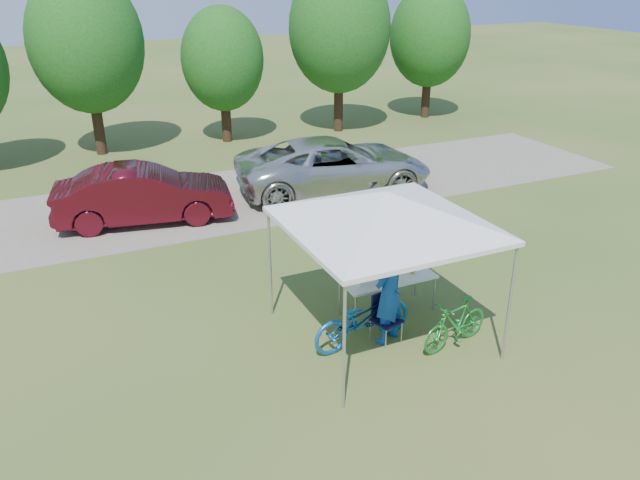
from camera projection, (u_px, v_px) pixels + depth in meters
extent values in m
plane|color=#2D5119|center=(380.00, 335.00, 11.17)|extent=(100.00, 100.00, 0.00)
cube|color=gray|center=(240.00, 197.00, 17.80)|extent=(24.00, 5.00, 0.02)
cylinder|color=#A5A5AA|center=(344.00, 348.00, 8.92)|extent=(0.05, 0.05, 2.10)
cylinder|color=#A5A5AA|center=(509.00, 305.00, 10.07)|extent=(0.05, 0.05, 2.10)
cylinder|color=#A5A5AA|center=(270.00, 265.00, 11.41)|extent=(0.05, 0.05, 2.10)
cylinder|color=#A5A5AA|center=(410.00, 237.00, 12.56)|extent=(0.05, 0.05, 2.10)
cube|color=silver|center=(385.00, 225.00, 10.30)|extent=(3.15, 3.15, 0.08)
pyramid|color=silver|center=(387.00, 191.00, 10.06)|extent=(4.53, 4.53, 0.55)
cylinder|color=#382314|center=(98.00, 125.00, 21.47)|extent=(0.36, 0.36, 2.03)
ellipsoid|color=#144711|center=(86.00, 42.00, 20.35)|extent=(3.71, 3.71, 4.64)
cylinder|color=#382314|center=(226.00, 120.00, 23.12)|extent=(0.36, 0.36, 1.61)
ellipsoid|color=#144711|center=(223.00, 59.00, 22.23)|extent=(2.94, 2.94, 3.68)
cylinder|color=#382314|center=(338.00, 104.00, 24.50)|extent=(0.36, 0.36, 2.10)
ellipsoid|color=#144711|center=(339.00, 28.00, 23.34)|extent=(3.84, 3.84, 4.80)
cylinder|color=#382314|center=(426.00, 96.00, 26.78)|extent=(0.36, 0.36, 1.82)
ellipsoid|color=#144711|center=(430.00, 36.00, 25.78)|extent=(3.33, 3.33, 4.16)
cube|color=white|center=(388.00, 278.00, 11.65)|extent=(1.79, 0.75, 0.04)
cylinder|color=#A5A5AA|center=(355.00, 313.00, 11.21)|extent=(0.04, 0.04, 0.70)
cylinder|color=#A5A5AA|center=(434.00, 294.00, 11.86)|extent=(0.04, 0.04, 0.70)
cylinder|color=#A5A5AA|center=(340.00, 297.00, 11.74)|extent=(0.04, 0.04, 0.70)
cylinder|color=#A5A5AA|center=(416.00, 280.00, 12.39)|extent=(0.04, 0.04, 0.70)
cube|color=black|center=(386.00, 320.00, 10.85)|extent=(0.53, 0.53, 0.04)
cube|color=black|center=(381.00, 303.00, 10.93)|extent=(0.43, 0.15, 0.44)
cylinder|color=#A5A5AA|center=(382.00, 339.00, 10.70)|extent=(0.02, 0.02, 0.39)
cylinder|color=#A5A5AA|center=(401.00, 334.00, 10.85)|extent=(0.02, 0.02, 0.39)
cylinder|color=#A5A5AA|center=(371.00, 328.00, 11.02)|extent=(0.02, 0.02, 0.39)
cylinder|color=#A5A5AA|center=(390.00, 323.00, 11.17)|extent=(0.02, 0.02, 0.39)
cube|color=white|center=(366.00, 275.00, 11.40)|extent=(0.41, 0.28, 0.28)
cube|color=white|center=(366.00, 268.00, 11.34)|extent=(0.43, 0.29, 0.04)
cylinder|color=gold|center=(412.00, 272.00, 11.78)|extent=(0.09, 0.09, 0.06)
imported|color=#124295|center=(389.00, 294.00, 10.66)|extent=(0.80, 0.68, 1.85)
imported|color=#115598|center=(363.00, 318.00, 10.73)|extent=(1.99, 0.87, 1.02)
imported|color=#1B7B2C|center=(456.00, 323.00, 10.70)|extent=(1.53, 0.69, 0.89)
imported|color=beige|center=(334.00, 166.00, 17.88)|extent=(5.90, 3.30, 1.56)
imported|color=#490C16|center=(144.00, 195.00, 15.79)|extent=(4.59, 2.25, 1.45)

